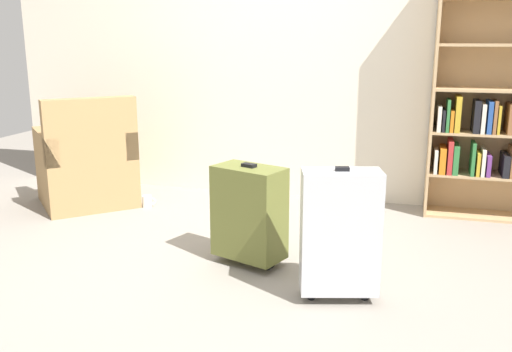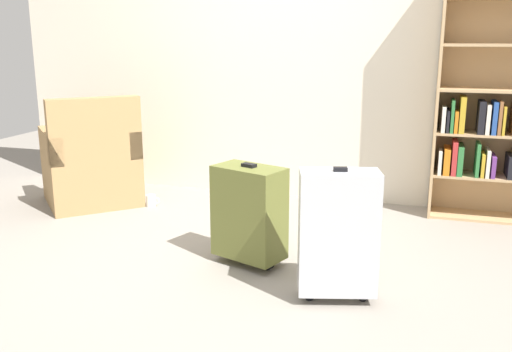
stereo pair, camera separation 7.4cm
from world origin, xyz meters
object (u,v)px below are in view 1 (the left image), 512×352
object	(u,v)px
mug	(147,201)
suitcase_olive	(249,212)
armchair	(87,167)
suitcase_silver	(340,232)

from	to	relation	value
mug	suitcase_olive	xyz separation A→B (m)	(1.13, -0.91, 0.28)
mug	suitcase_olive	bearing A→B (deg)	-38.82
armchair	suitcase_silver	xyz separation A→B (m)	(2.21, -1.19, 0.06)
suitcase_silver	suitcase_olive	xyz separation A→B (m)	(-0.58, 0.33, -0.04)
suitcase_silver	suitcase_olive	distance (m)	0.67
armchair	mug	size ratio (longest dim) A/B	8.25
suitcase_silver	mug	bearing A→B (deg)	144.05
suitcase_silver	armchair	bearing A→B (deg)	151.77
armchair	suitcase_silver	distance (m)	2.51
armchair	suitcase_olive	xyz separation A→B (m)	(1.63, -0.85, 0.01)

